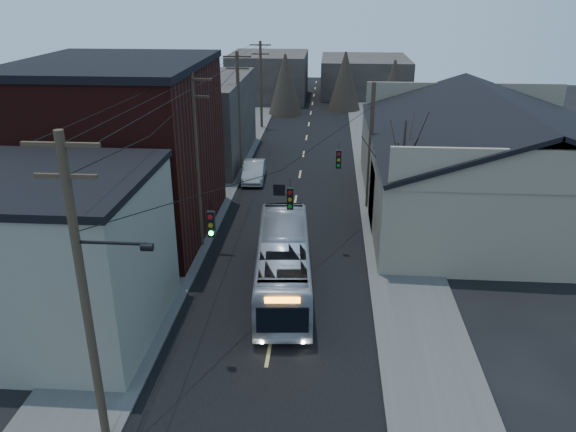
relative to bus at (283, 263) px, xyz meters
The scene contains 13 objects.
road_surface 16.73m from the bus, 90.61° to the left, with size 9.00×110.00×0.02m, color black.
sidewalk_left 18.01m from the bus, 111.84° to the left, with size 4.00×110.00×0.12m, color #474744.
sidewalk_right 17.88m from the bus, 69.22° to the left, with size 4.00×110.00×0.12m, color #474744.
building_clapboard 10.35m from the bus, 154.70° to the right, with size 8.00×8.00×7.00m, color gray.
building_brick 12.66m from the bus, 146.79° to the left, with size 10.00×12.00×10.00m, color black.
building_left_far 24.72m from the bus, 113.12° to the left, with size 9.00×14.00×7.00m, color #312B27.
warehouse 17.38m from the bus, 42.28° to the left, with size 16.16×20.60×7.73m.
building_far_left 52.05m from the bus, 96.82° to the left, with size 10.00×12.00×6.00m, color #312B27.
building_far_right 57.08m from the bus, 83.13° to the left, with size 12.00×14.00×5.00m, color #312B27.
bare_tree 9.43m from the bus, 46.49° to the left, with size 0.40×0.40×7.20m, color black.
utility_lines 11.82m from the bus, 106.94° to the left, with size 11.24×45.28×10.50m.
bus is the anchor object (origin of this frame).
parked_car 17.33m from the bus, 102.33° to the left, with size 1.59×4.57×1.50m, color #96999D.
Camera 1 is at (2.23, -11.26, 14.03)m, focal length 35.00 mm.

